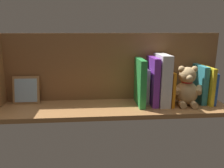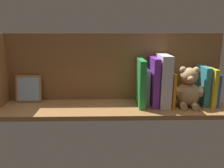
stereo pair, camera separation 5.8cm
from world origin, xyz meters
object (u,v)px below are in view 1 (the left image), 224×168
at_px(dictionary_thick_white, 162,79).
at_px(teddy_bear, 187,88).
at_px(picture_frame_leaning, 26,90).
at_px(book_0, 209,87).

bearing_deg(dictionary_thick_white, teddy_bear, 167.91).
height_order(teddy_bear, picture_frame_leaning, teddy_bear).
distance_m(teddy_bear, dictionary_thick_white, 0.13).
relative_size(book_0, teddy_bear, 0.82).
bearing_deg(picture_frame_leaning, dictionary_thick_white, 175.06).
xyz_separation_m(teddy_bear, dictionary_thick_white, (0.12, -0.03, 0.04)).
bearing_deg(dictionary_thick_white, book_0, -177.78).
bearing_deg(book_0, dictionary_thick_white, 2.22).
bearing_deg(teddy_bear, book_0, -156.92).
relative_size(book_0, picture_frame_leaning, 1.14).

